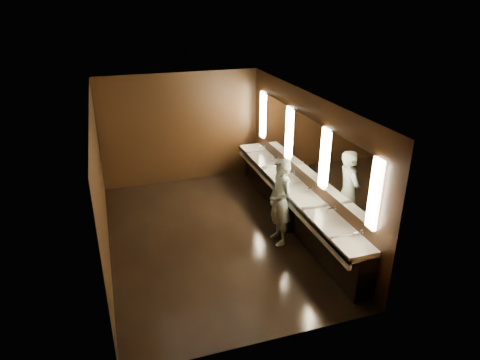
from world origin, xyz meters
TOP-DOWN VIEW (x-y plane):
  - floor at (0.00, 0.00)m, footprint 6.00×6.00m
  - ceiling at (0.00, 0.00)m, footprint 4.00×6.00m
  - wall_back at (0.00, 3.00)m, footprint 4.00×0.02m
  - wall_front at (0.00, -3.00)m, footprint 4.00×0.02m
  - wall_left at (-2.00, 0.00)m, footprint 0.02×6.00m
  - wall_right at (2.00, 0.00)m, footprint 0.02×6.00m
  - sink_counter at (1.79, 0.00)m, footprint 0.55×5.40m
  - mirror_band at (1.98, -0.00)m, footprint 0.06×5.03m
  - person at (1.23, -0.57)m, footprint 0.44×0.65m
  - trash_bin at (1.58, -0.19)m, footprint 0.49×0.49m

SIDE VIEW (x-z plane):
  - floor at x=0.00m, z-range 0.00..0.00m
  - trash_bin at x=1.58m, z-range 0.00..0.62m
  - sink_counter at x=1.79m, z-range -0.01..1.00m
  - person at x=1.23m, z-range 0.00..1.73m
  - wall_back at x=0.00m, z-range 0.00..2.80m
  - wall_front at x=0.00m, z-range 0.00..2.80m
  - wall_left at x=-2.00m, z-range 0.00..2.80m
  - wall_right at x=2.00m, z-range 0.00..2.80m
  - mirror_band at x=1.98m, z-range 1.17..2.32m
  - ceiling at x=0.00m, z-range 2.79..2.81m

